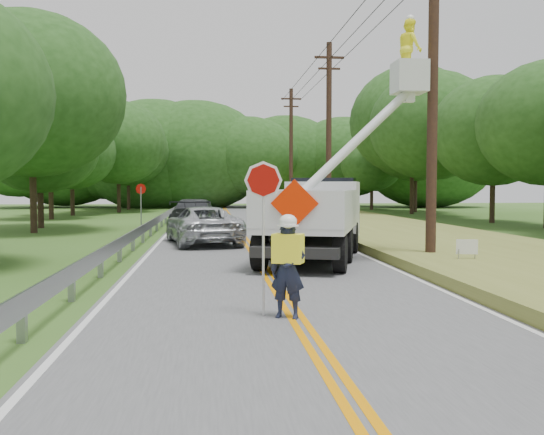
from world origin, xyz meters
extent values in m
plane|color=#305216|center=(0.00, 0.00, 0.00)|extent=(140.00, 140.00, 0.00)
cube|color=#505153|center=(0.00, 14.00, 0.01)|extent=(7.20, 96.00, 0.02)
cube|color=orange|center=(-0.10, 14.00, 0.02)|extent=(0.12, 96.00, 0.00)
cube|color=orange|center=(0.10, 14.00, 0.02)|extent=(0.12, 96.00, 0.00)
cube|color=silver|center=(-3.45, 14.00, 0.02)|extent=(0.12, 96.00, 0.00)
cube|color=silver|center=(3.45, 14.00, 0.02)|extent=(0.12, 96.00, 0.00)
cube|color=gray|center=(-4.10, 1.00, 0.35)|extent=(0.12, 0.14, 0.70)
cube|color=gray|center=(-4.10, 4.00, 0.35)|extent=(0.12, 0.14, 0.70)
cube|color=gray|center=(-4.10, 7.00, 0.35)|extent=(0.12, 0.14, 0.70)
cube|color=gray|center=(-4.10, 10.00, 0.35)|extent=(0.12, 0.14, 0.70)
cube|color=gray|center=(-4.10, 13.00, 0.35)|extent=(0.12, 0.14, 0.70)
cube|color=gray|center=(-4.10, 16.00, 0.35)|extent=(0.12, 0.14, 0.70)
cube|color=gray|center=(-4.10, 19.00, 0.35)|extent=(0.12, 0.14, 0.70)
cube|color=gray|center=(-4.10, 22.00, 0.35)|extent=(0.12, 0.14, 0.70)
cube|color=gray|center=(-4.10, 25.00, 0.35)|extent=(0.12, 0.14, 0.70)
cube|color=gray|center=(-4.10, 28.00, 0.35)|extent=(0.12, 0.14, 0.70)
cube|color=gray|center=(-4.10, 31.00, 0.35)|extent=(0.12, 0.14, 0.70)
cube|color=gray|center=(-4.10, 34.00, 0.35)|extent=(0.12, 0.14, 0.70)
cube|color=gray|center=(-4.10, 37.00, 0.35)|extent=(0.12, 0.14, 0.70)
cube|color=gray|center=(-4.00, 15.00, 0.60)|extent=(0.05, 48.00, 0.34)
cylinder|color=black|center=(5.00, 9.00, 5.00)|extent=(0.30, 0.30, 10.00)
cylinder|color=black|center=(5.00, 24.00, 5.00)|extent=(0.30, 0.30, 10.00)
cube|color=black|center=(5.00, 24.00, 9.20)|extent=(1.60, 0.12, 0.12)
cube|color=black|center=(5.00, 24.00, 8.60)|extent=(1.20, 0.10, 0.10)
cylinder|color=black|center=(5.00, 39.00, 5.00)|extent=(0.30, 0.30, 10.00)
cube|color=black|center=(5.00, 39.00, 9.20)|extent=(1.60, 0.12, 0.12)
cube|color=black|center=(5.00, 39.00, 8.60)|extent=(1.20, 0.10, 0.10)
cylinder|color=black|center=(4.30, 17.50, 9.10)|extent=(0.03, 43.00, 0.03)
cylinder|color=black|center=(5.00, 17.50, 9.10)|extent=(0.03, 43.00, 0.03)
cylinder|color=black|center=(5.70, 17.50, 9.10)|extent=(0.03, 43.00, 0.03)
cube|color=olive|center=(7.10, 14.00, 0.15)|extent=(7.00, 96.00, 0.30)
cylinder|color=#332319|center=(-9.87, 21.58, 1.91)|extent=(0.32, 0.32, 3.82)
ellipsoid|color=#1E4415|center=(-9.87, 21.58, 6.58)|extent=(8.92, 8.92, 7.85)
cylinder|color=#332319|center=(-10.50, 25.03, 1.34)|extent=(0.32, 0.32, 2.69)
ellipsoid|color=#1E4415|center=(-10.50, 25.03, 4.63)|extent=(6.28, 6.28, 5.52)
cylinder|color=#332319|center=(-12.19, 33.58, 1.39)|extent=(0.32, 0.32, 2.78)
ellipsoid|color=#1E4415|center=(-12.19, 33.58, 4.79)|extent=(6.48, 6.48, 5.70)
cylinder|color=#332319|center=(-12.02, 39.00, 1.44)|extent=(0.32, 0.32, 2.88)
ellipsoid|color=#1E4415|center=(-12.02, 39.00, 4.96)|extent=(6.72, 6.72, 5.91)
cylinder|color=#332319|center=(-9.29, 44.14, 1.75)|extent=(0.32, 0.32, 3.50)
ellipsoid|color=#1E4415|center=(-9.29, 44.14, 6.02)|extent=(8.16, 8.16, 7.18)
cylinder|color=#332319|center=(-9.30, 50.30, 1.67)|extent=(0.32, 0.32, 3.34)
ellipsoid|color=#1E4415|center=(-9.30, 50.30, 5.75)|extent=(7.79, 7.79, 6.86)
cylinder|color=#332319|center=(15.80, 26.80, 1.63)|extent=(0.32, 0.32, 3.26)
ellipsoid|color=#1E4415|center=(15.80, 26.80, 5.61)|extent=(7.61, 7.61, 6.69)
cylinder|color=#332319|center=(14.60, 33.89, 1.94)|extent=(0.32, 0.32, 3.87)
ellipsoid|color=#1E4415|center=(14.60, 33.89, 6.67)|extent=(9.03, 9.03, 7.95)
cylinder|color=#332319|center=(14.88, 38.69, 2.18)|extent=(0.32, 0.32, 4.36)
ellipsoid|color=#1E4415|center=(14.88, 38.69, 7.51)|extent=(10.18, 10.18, 8.96)
cylinder|color=#332319|center=(16.39, 42.10, 1.96)|extent=(0.32, 0.32, 3.91)
ellipsoid|color=#1E4415|center=(16.39, 42.10, 6.74)|extent=(9.13, 9.13, 8.03)
cylinder|color=#332319|center=(14.09, 47.83, 1.29)|extent=(0.32, 0.32, 2.59)
ellipsoid|color=#1E4415|center=(14.09, 47.83, 4.45)|extent=(6.03, 6.03, 5.31)
ellipsoid|color=#1E4415|center=(-21.00, 55.26, 5.50)|extent=(11.57, 8.68, 8.68)
ellipsoid|color=#1E4415|center=(-17.04, 57.94, 5.50)|extent=(14.35, 10.76, 10.76)
ellipsoid|color=#1E4415|center=(-12.14, 57.28, 5.50)|extent=(12.48, 9.36, 9.36)
ellipsoid|color=#1E4415|center=(-7.32, 56.41, 5.50)|extent=(16.13, 12.10, 12.10)
ellipsoid|color=#1E4415|center=(-2.99, 56.15, 5.50)|extent=(15.89, 11.92, 11.92)
ellipsoid|color=#1E4415|center=(2.46, 54.40, 5.50)|extent=(10.99, 8.24, 8.24)
ellipsoid|color=#1E4415|center=(7.06, 57.79, 5.50)|extent=(12.53, 9.40, 9.40)
ellipsoid|color=#1E4415|center=(13.51, 56.98, 5.50)|extent=(12.06, 9.04, 9.04)
ellipsoid|color=#1E4415|center=(17.44, 56.09, 5.50)|extent=(10.17, 7.63, 7.63)
ellipsoid|color=#1E4415|center=(22.13, 54.07, 5.50)|extent=(15.00, 11.25, 11.25)
imported|color=#191E33|center=(-0.14, 2.08, 0.82)|extent=(0.69, 0.59, 1.61)
cube|color=yellow|center=(-0.14, 2.08, 1.19)|extent=(0.57, 0.47, 0.49)
ellipsoid|color=white|center=(-0.14, 2.08, 1.64)|extent=(0.30, 0.30, 0.24)
cylinder|color=#B7B7B7|center=(-0.54, 2.31, 1.15)|extent=(0.04, 0.04, 2.25)
cylinder|color=#990A03|center=(-0.54, 2.31, 2.33)|extent=(0.64, 0.04, 0.64)
cylinder|color=black|center=(-0.15, 7.68, 0.52)|extent=(0.61, 1.06, 1.01)
cylinder|color=black|center=(1.86, 7.04, 0.52)|extent=(0.61, 1.06, 1.01)
cylinder|color=black|center=(0.49, 9.68, 0.52)|extent=(0.61, 1.06, 1.01)
cylinder|color=black|center=(2.50, 9.04, 0.52)|extent=(0.61, 1.06, 1.01)
cylinder|color=black|center=(1.29, 12.19, 0.52)|extent=(0.61, 1.06, 1.01)
cylinder|color=black|center=(3.30, 11.55, 0.52)|extent=(0.61, 1.06, 1.01)
cube|color=black|center=(1.59, 9.66, 0.60)|extent=(4.15, 7.09, 0.26)
cube|color=silver|center=(1.37, 8.96, 1.12)|extent=(3.78, 5.35, 0.23)
cube|color=silver|center=(0.23, 9.32, 1.65)|extent=(1.53, 4.63, 0.95)
cube|color=silver|center=(2.50, 8.60, 1.65)|extent=(1.53, 4.63, 0.95)
cube|color=silver|center=(0.64, 6.67, 1.65)|extent=(2.32, 0.80, 0.95)
cube|color=silver|center=(2.45, 12.37, 1.44)|extent=(2.86, 2.62, 1.89)
cube|color=black|center=(2.52, 12.57, 2.12)|extent=(2.42, 1.94, 0.79)
cube|color=silver|center=(1.01, 7.86, 1.65)|extent=(1.19, 1.19, 0.84)
cube|color=silver|center=(4.30, 9.00, 5.36)|extent=(0.89, 0.89, 0.89)
imported|color=yellow|center=(4.30, 9.00, 6.19)|extent=(0.62, 0.80, 1.65)
cube|color=#F52600|center=(0.61, 6.60, 1.81)|extent=(1.15, 0.40, 1.19)
imported|color=silver|center=(-1.72, 15.14, 0.74)|extent=(3.30, 5.53, 1.44)
imported|color=#313439|center=(-2.21, 22.47, 0.81)|extent=(2.56, 5.60, 1.59)
cylinder|color=gray|center=(-4.67, 20.41, 1.11)|extent=(0.06, 0.06, 2.22)
cylinder|color=#990A03|center=(-4.67, 20.41, 2.12)|extent=(0.47, 0.24, 0.50)
cube|color=white|center=(5.36, 7.35, 0.62)|extent=(0.56, 0.15, 0.39)
cylinder|color=gray|center=(5.14, 7.35, 0.28)|extent=(0.02, 0.02, 0.56)
cylinder|color=gray|center=(5.59, 7.35, 0.28)|extent=(0.02, 0.02, 0.56)
camera|label=1|loc=(-1.43, -7.56, 2.21)|focal=38.75mm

